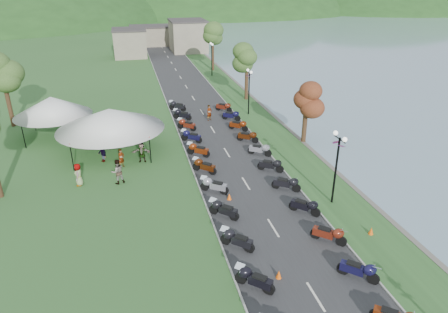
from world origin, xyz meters
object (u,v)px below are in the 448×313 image
pedestrian_a (122,167)px  pedestrian_b (119,183)px  vendor_tent_main (111,131)px  pedestrian_c (103,162)px

pedestrian_a → pedestrian_b: (-0.27, -2.82, 0.00)m
vendor_tent_main → pedestrian_a: size_ratio=3.83×
pedestrian_a → pedestrian_c: (-1.56, 1.47, 0.00)m
vendor_tent_main → pedestrian_a: 3.96m
pedestrian_b → vendor_tent_main: bearing=-104.1°
pedestrian_b → pedestrian_c: bearing=-91.3°
vendor_tent_main → pedestrian_c: vendor_tent_main is taller
vendor_tent_main → pedestrian_a: vendor_tent_main is taller
vendor_tent_main → pedestrian_b: bearing=-86.0°
pedestrian_c → pedestrian_a: bearing=13.3°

